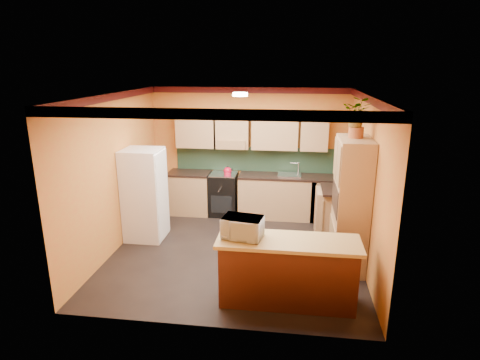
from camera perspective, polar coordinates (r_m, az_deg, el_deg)
name	(u,v)px	position (r m, az deg, el deg)	size (l,w,h in m)	color
room_shell	(239,131)	(6.74, -0.16, 7.03)	(4.24, 4.24, 2.72)	black
base_cabinets_back	(252,196)	(8.59, 1.77, -2.28)	(3.65, 0.60, 0.88)	tan
countertop_back	(253,175)	(8.46, 1.80, 0.68)	(3.65, 0.62, 0.04)	black
stove	(224,194)	(8.67, -2.34, -2.01)	(0.58, 0.58, 0.91)	black
kettle	(228,170)	(8.45, -1.77, 1.37)	(0.17, 0.17, 0.18)	#AB0B26
sink	(290,175)	(8.41, 7.06, 0.72)	(0.48, 0.40, 0.03)	silver
base_cabinets_right	(337,213)	(7.84, 13.60, -4.59)	(0.60, 0.80, 0.88)	tan
countertop_right	(338,190)	(7.69, 13.82, -1.38)	(0.62, 0.80, 0.04)	black
fridge	(144,195)	(7.58, -13.44, -2.03)	(0.68, 0.66, 1.70)	white
pantry	(351,205)	(6.47, 15.45, -3.46)	(0.48, 0.90, 2.10)	tan
fern_pot	(356,132)	(6.25, 16.17, 6.51)	(0.22, 0.22, 0.16)	brown
fern	(358,112)	(6.21, 16.39, 9.26)	(0.40, 0.35, 0.44)	tan
breakfast_bar	(287,273)	(5.60, 6.75, -13.02)	(1.80, 0.55, 0.88)	#512213
bar_top	(289,242)	(5.39, 6.92, -8.70)	(1.90, 0.65, 0.05)	tan
microwave	(242,227)	(5.35, 0.36, -6.75)	(0.52, 0.35, 0.29)	white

